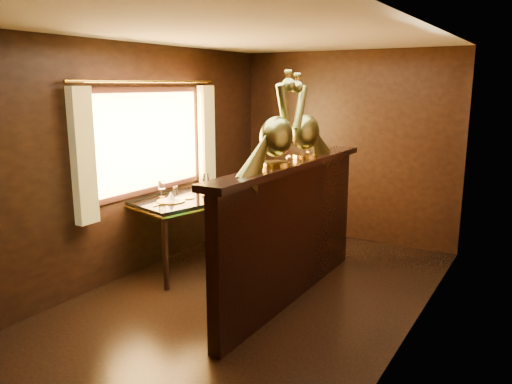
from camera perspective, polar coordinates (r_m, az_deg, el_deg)
ground at (r=4.95m, az=-1.00°, el=-12.42°), size 5.00×5.00×0.00m
room_shell at (r=4.59m, az=-1.86°, el=6.17°), size 3.04×5.04×2.52m
partition at (r=4.80m, az=4.13°, el=-4.18°), size 0.26×2.70×1.36m
dining_table at (r=5.70m, az=-7.21°, el=-1.15°), size 1.18×1.58×1.03m
chair_left at (r=4.92m, az=0.46°, el=-4.90°), size 0.55×0.56×1.19m
chair_right at (r=5.54m, az=4.08°, el=-2.06°), size 0.52×0.54×1.35m
peacock_left at (r=4.32m, az=2.38°, el=8.37°), size 0.26×0.70×0.83m
peacock_right at (r=4.83m, az=5.70°, el=8.59°), size 0.26×0.68×0.81m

